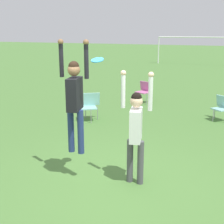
% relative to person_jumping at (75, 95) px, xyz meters
% --- Properties ---
extents(ground_plane, '(120.00, 120.00, 0.00)m').
position_rel_person_jumping_xyz_m(ground_plane, '(0.63, 0.17, -1.68)').
color(ground_plane, '#4C7A38').
extents(person_jumping, '(0.63, 0.51, 2.14)m').
position_rel_person_jumping_xyz_m(person_jumping, '(0.00, 0.00, 0.00)').
color(person_jumping, navy).
rests_on(person_jumping, ground_plane).
extents(person_defending, '(0.62, 0.51, 2.14)m').
position_rel_person_jumping_xyz_m(person_defending, '(1.10, 0.30, -0.54)').
color(person_defending, '#4C4C51').
rests_on(person_defending, ground_plane).
extents(frisbee, '(0.23, 0.23, 0.08)m').
position_rel_person_jumping_xyz_m(frisbee, '(0.37, 0.22, 0.63)').
color(frisbee, '#2D9EDB').
extents(camping_chair_1, '(0.74, 0.81, 0.87)m').
position_rel_person_jumping_xyz_m(camping_chair_1, '(-1.79, 3.77, -1.16)').
color(camping_chair_1, gray).
rests_on(camping_chair_1, ground_plane).
extents(camping_chair_2, '(0.65, 0.72, 0.79)m').
position_rel_person_jumping_xyz_m(camping_chair_2, '(2.10, 5.52, -1.21)').
color(camping_chair_2, gray).
rests_on(camping_chair_2, ground_plane).
extents(camping_chair_3, '(0.65, 0.70, 0.84)m').
position_rel_person_jumping_xyz_m(camping_chair_3, '(-1.02, 6.93, -1.17)').
color(camping_chair_3, gray).
rests_on(camping_chair_3, ground_plane).
extents(soccer_goal, '(7.10, 0.10, 2.35)m').
position_rel_person_jumping_xyz_m(soccer_goal, '(-1.59, 22.50, 0.17)').
color(soccer_goal, white).
rests_on(soccer_goal, ground_plane).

